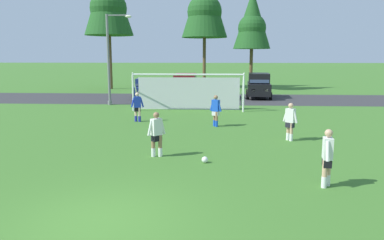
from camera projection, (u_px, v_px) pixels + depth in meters
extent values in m
plane|color=#3D7028|center=(174.00, 116.00, 22.97)|extent=(400.00, 400.00, 0.00)
cube|color=#333335|center=(186.00, 99.00, 32.12)|extent=(52.00, 8.40, 0.01)
sphere|color=white|center=(205.00, 160.00, 12.73)|extent=(0.22, 0.22, 0.22)
sphere|color=black|center=(205.00, 160.00, 12.73)|extent=(0.08, 0.08, 0.08)
sphere|color=red|center=(207.00, 160.00, 12.73)|extent=(0.07, 0.07, 0.07)
cylinder|color=white|center=(244.00, 93.00, 24.29)|extent=(0.12, 0.12, 2.44)
cylinder|color=white|center=(133.00, 93.00, 24.70)|extent=(0.12, 0.12, 2.44)
cylinder|color=white|center=(188.00, 75.00, 24.29)|extent=(7.32, 0.15, 0.12)
cylinder|color=white|center=(243.00, 90.00, 25.15)|extent=(0.09, 1.94, 2.46)
cylinder|color=white|center=(136.00, 90.00, 25.57)|extent=(0.09, 1.94, 2.46)
cube|color=silver|center=(189.00, 94.00, 25.50)|extent=(6.95, 0.07, 2.20)
cylinder|color=tan|center=(324.00, 174.00, 10.27)|extent=(0.14, 0.14, 0.80)
cylinder|color=tan|center=(328.00, 172.00, 10.44)|extent=(0.14, 0.14, 0.80)
cylinder|color=white|center=(324.00, 182.00, 10.31)|extent=(0.15, 0.15, 0.32)
cylinder|color=white|center=(327.00, 180.00, 10.48)|extent=(0.15, 0.15, 0.32)
cube|color=black|center=(327.00, 162.00, 10.30)|extent=(0.26, 0.36, 0.28)
cube|color=silver|center=(328.00, 148.00, 10.23)|extent=(0.29, 0.41, 0.60)
sphere|color=tan|center=(329.00, 133.00, 10.16)|extent=(0.22, 0.22, 0.22)
cylinder|color=silver|center=(328.00, 151.00, 10.00)|extent=(0.12, 0.24, 0.55)
cylinder|color=silver|center=(328.00, 147.00, 10.47)|extent=(0.12, 0.24, 0.55)
cylinder|color=#936B4C|center=(160.00, 146.00, 13.50)|extent=(0.14, 0.14, 0.80)
cylinder|color=#936B4C|center=(153.00, 146.00, 13.48)|extent=(0.14, 0.14, 0.80)
cylinder|color=white|center=(160.00, 152.00, 13.54)|extent=(0.15, 0.15, 0.32)
cylinder|color=white|center=(153.00, 152.00, 13.52)|extent=(0.15, 0.15, 0.32)
cube|color=black|center=(157.00, 137.00, 13.43)|extent=(0.40, 0.40, 0.28)
cube|color=silver|center=(156.00, 127.00, 13.37)|extent=(0.44, 0.44, 0.60)
sphere|color=#936B4C|center=(156.00, 115.00, 13.30)|extent=(0.22, 0.22, 0.22)
cylinder|color=silver|center=(163.00, 127.00, 13.51)|extent=(0.23, 0.22, 0.55)
cylinder|color=silver|center=(150.00, 128.00, 13.24)|extent=(0.23, 0.22, 0.55)
cylinder|color=beige|center=(140.00, 115.00, 20.74)|extent=(0.14, 0.14, 0.80)
cylinder|color=beige|center=(136.00, 114.00, 20.82)|extent=(0.14, 0.14, 0.80)
cylinder|color=#232D99|center=(140.00, 119.00, 20.78)|extent=(0.15, 0.15, 0.32)
cylinder|color=#232D99|center=(136.00, 119.00, 20.86)|extent=(0.15, 0.15, 0.32)
cube|color=black|center=(138.00, 109.00, 20.73)|extent=(0.39, 0.30, 0.28)
cube|color=#1E38B7|center=(137.00, 102.00, 20.66)|extent=(0.43, 0.33, 0.60)
sphere|color=beige|center=(137.00, 94.00, 20.59)|extent=(0.22, 0.22, 0.22)
cylinder|color=#1E38B7|center=(142.00, 102.00, 20.68)|extent=(0.24, 0.15, 0.55)
cylinder|color=#1E38B7|center=(133.00, 102.00, 20.66)|extent=(0.24, 0.15, 0.55)
cylinder|color=tan|center=(291.00, 132.00, 15.97)|extent=(0.14, 0.14, 0.80)
cylinder|color=tan|center=(288.00, 131.00, 16.17)|extent=(0.14, 0.14, 0.80)
cylinder|color=white|center=(291.00, 137.00, 16.01)|extent=(0.15, 0.15, 0.32)
cylinder|color=white|center=(288.00, 136.00, 16.21)|extent=(0.15, 0.15, 0.32)
cube|color=black|center=(290.00, 124.00, 16.02)|extent=(0.40, 0.38, 0.28)
cube|color=silver|center=(290.00, 116.00, 15.95)|extent=(0.45, 0.42, 0.60)
sphere|color=tan|center=(291.00, 106.00, 15.88)|extent=(0.22, 0.22, 0.22)
cylinder|color=silver|center=(295.00, 117.00, 15.76)|extent=(0.24, 0.21, 0.55)
cylinder|color=silver|center=(286.00, 115.00, 16.15)|extent=(0.24, 0.21, 0.55)
cylinder|color=#936B4C|center=(217.00, 119.00, 19.22)|extent=(0.14, 0.14, 0.80)
cylinder|color=#936B4C|center=(215.00, 118.00, 19.44)|extent=(0.14, 0.14, 0.80)
cylinder|color=blue|center=(217.00, 124.00, 19.26)|extent=(0.15, 0.15, 0.32)
cylinder|color=blue|center=(215.00, 123.00, 19.48)|extent=(0.15, 0.15, 0.32)
cube|color=silver|center=(216.00, 113.00, 19.28)|extent=(0.40, 0.36, 0.28)
cube|color=blue|center=(216.00, 106.00, 19.21)|extent=(0.45, 0.39, 0.60)
sphere|color=#936B4C|center=(216.00, 97.00, 19.14)|extent=(0.22, 0.22, 0.22)
cylinder|color=blue|center=(220.00, 106.00, 19.05)|extent=(0.24, 0.19, 0.55)
cylinder|color=blue|center=(212.00, 106.00, 19.38)|extent=(0.24, 0.19, 0.55)
cube|color=navy|center=(146.00, 90.00, 32.46)|extent=(2.06, 4.30, 0.76)
cube|color=navy|center=(146.00, 82.00, 32.49)|extent=(1.78, 2.20, 0.64)
cube|color=#28384C|center=(145.00, 83.00, 31.54)|extent=(1.55, 0.41, 0.55)
cube|color=#28384C|center=(156.00, 82.00, 32.49)|extent=(0.15, 1.78, 0.45)
cube|color=white|center=(149.00, 92.00, 30.42)|extent=(0.28, 0.10, 0.20)
cube|color=white|center=(137.00, 92.00, 30.42)|extent=(0.28, 0.10, 0.20)
cube|color=#B21414|center=(154.00, 88.00, 34.48)|extent=(0.28, 0.10, 0.20)
cube|color=#B21414|center=(144.00, 88.00, 34.48)|extent=(0.28, 0.10, 0.20)
cylinder|color=black|center=(155.00, 96.00, 31.24)|extent=(0.28, 0.65, 0.64)
cylinder|color=black|center=(134.00, 96.00, 31.24)|extent=(0.28, 0.65, 0.64)
cylinder|color=black|center=(158.00, 93.00, 33.81)|extent=(0.28, 0.65, 0.64)
cylinder|color=black|center=(138.00, 93.00, 33.81)|extent=(0.28, 0.65, 0.64)
cube|color=maroon|center=(185.00, 90.00, 31.74)|extent=(1.91, 4.61, 1.00)
cube|color=maroon|center=(185.00, 79.00, 31.79)|extent=(1.76, 3.01, 0.84)
cube|color=#28384C|center=(184.00, 80.00, 30.39)|extent=(1.62, 0.38, 0.71)
cube|color=#28384C|center=(196.00, 79.00, 31.73)|extent=(0.05, 2.55, 0.59)
cube|color=white|center=(189.00, 91.00, 29.48)|extent=(0.28, 0.08, 0.20)
cube|color=white|center=(176.00, 91.00, 29.54)|extent=(0.28, 0.08, 0.20)
cube|color=#B21414|center=(193.00, 87.00, 33.93)|extent=(0.28, 0.08, 0.20)
cube|color=#B21414|center=(181.00, 87.00, 33.99)|extent=(0.28, 0.08, 0.20)
cylinder|color=black|center=(195.00, 97.00, 30.37)|extent=(0.24, 0.64, 0.64)
cylinder|color=black|center=(172.00, 97.00, 30.48)|extent=(0.24, 0.64, 0.64)
cylinder|color=black|center=(197.00, 94.00, 33.18)|extent=(0.24, 0.64, 0.64)
cylinder|color=black|center=(176.00, 94.00, 33.29)|extent=(0.24, 0.64, 0.64)
cube|color=#B2B2BC|center=(217.00, 90.00, 32.38)|extent=(2.08, 4.31, 0.76)
cube|color=#B2B2BC|center=(217.00, 82.00, 32.41)|extent=(1.79, 2.21, 0.64)
cube|color=#28384C|center=(218.00, 83.00, 31.45)|extent=(1.55, 0.42, 0.55)
cube|color=#28384C|center=(226.00, 82.00, 32.41)|extent=(0.16, 1.78, 0.45)
cube|color=white|center=(225.00, 92.00, 30.34)|extent=(0.28, 0.10, 0.20)
cube|color=white|center=(213.00, 92.00, 30.34)|extent=(0.28, 0.10, 0.20)
cube|color=#B21414|center=(221.00, 88.00, 34.40)|extent=(0.28, 0.10, 0.20)
cube|color=#B21414|center=(210.00, 88.00, 34.40)|extent=(0.28, 0.10, 0.20)
cylinder|color=black|center=(229.00, 96.00, 31.16)|extent=(0.28, 0.65, 0.64)
cylinder|color=black|center=(207.00, 96.00, 31.15)|extent=(0.28, 0.65, 0.64)
cylinder|color=black|center=(226.00, 93.00, 33.73)|extent=(0.28, 0.65, 0.64)
cylinder|color=black|center=(206.00, 93.00, 33.72)|extent=(0.28, 0.65, 0.64)
cube|color=black|center=(259.00, 89.00, 32.71)|extent=(2.23, 4.73, 1.00)
cube|color=black|center=(259.00, 78.00, 32.75)|extent=(1.96, 3.12, 0.84)
cube|color=#28384C|center=(259.00, 79.00, 31.36)|extent=(1.64, 0.50, 0.71)
cube|color=#28384C|center=(269.00, 78.00, 32.63)|extent=(0.23, 2.55, 0.59)
cube|color=white|center=(266.00, 90.00, 30.42)|extent=(0.29, 0.10, 0.20)
cube|color=white|center=(253.00, 90.00, 30.56)|extent=(0.29, 0.10, 0.20)
cube|color=#B21414|center=(263.00, 86.00, 34.84)|extent=(0.29, 0.10, 0.20)
cube|color=#B21414|center=(252.00, 86.00, 34.97)|extent=(0.29, 0.10, 0.20)
cylinder|color=black|center=(270.00, 96.00, 31.27)|extent=(0.29, 0.66, 0.64)
cylinder|color=black|center=(248.00, 96.00, 31.52)|extent=(0.29, 0.66, 0.64)
cylinder|color=black|center=(268.00, 93.00, 34.06)|extent=(0.29, 0.66, 0.64)
cylinder|color=black|center=(247.00, 93.00, 34.31)|extent=(0.29, 0.66, 0.64)
cylinder|color=brown|center=(110.00, 62.00, 41.54)|extent=(0.36, 0.36, 5.93)
sphere|color=#1E511E|center=(108.00, 8.00, 40.55)|extent=(4.00, 4.00, 4.00)
cylinder|color=brown|center=(204.00, 63.00, 42.60)|extent=(0.36, 0.36, 5.75)
cone|color=#1E511E|center=(205.00, 1.00, 41.44)|extent=(5.17, 5.17, 8.04)
sphere|color=#1E511E|center=(205.00, 12.00, 41.64)|extent=(3.88, 3.88, 3.88)
cylinder|color=brown|center=(251.00, 69.00, 40.51)|extent=(0.36, 0.36, 4.44)
cone|color=#1E511E|center=(252.00, 19.00, 39.61)|extent=(4.00, 4.00, 6.22)
sphere|color=#1E511E|center=(252.00, 28.00, 39.77)|extent=(3.00, 3.00, 3.00)
cylinder|color=slate|center=(108.00, 60.00, 27.58)|extent=(0.18, 0.18, 6.66)
cylinder|color=slate|center=(110.00, 103.00, 28.11)|extent=(0.32, 0.32, 0.30)
cylinder|color=slate|center=(118.00, 15.00, 26.99)|extent=(1.60, 0.10, 0.10)
ellipsoid|color=white|center=(128.00, 16.00, 26.95)|extent=(0.48, 0.28, 0.20)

